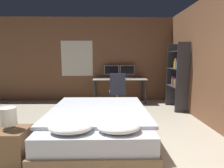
% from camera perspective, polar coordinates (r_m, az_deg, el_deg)
% --- Properties ---
extents(wall_back, '(12.00, 0.08, 2.70)m').
position_cam_1_polar(wall_back, '(5.81, -0.55, 7.92)').
color(wall_back, brown).
rests_on(wall_back, ground_plane).
extents(bed, '(1.66, 2.08, 0.59)m').
position_cam_1_polar(bed, '(3.10, -4.47, -13.03)').
color(bed, '#846647').
rests_on(bed, ground_plane).
extents(nightstand, '(0.44, 0.39, 0.49)m').
position_cam_1_polar(nightstand, '(2.74, -30.05, -17.47)').
color(nightstand, brown).
rests_on(nightstand, ground_plane).
extents(bedside_lamp, '(0.19, 0.19, 0.29)m').
position_cam_1_polar(bedside_lamp, '(2.60, -30.71, -9.18)').
color(bedside_lamp, gray).
rests_on(bedside_lamp, nightstand).
extents(desk, '(1.65, 0.60, 0.77)m').
position_cam_1_polar(desk, '(5.50, 2.54, 0.87)').
color(desk, beige).
rests_on(desk, ground_plane).
extents(monitor_left, '(0.47, 0.16, 0.40)m').
position_cam_1_polar(monitor_left, '(5.65, -0.14, 4.36)').
color(monitor_left, '#B7B7BC').
rests_on(monitor_left, desk).
extents(monitor_right, '(0.47, 0.16, 0.40)m').
position_cam_1_polar(monitor_right, '(5.68, 5.00, 4.35)').
color(monitor_right, '#B7B7BC').
rests_on(monitor_right, desk).
extents(keyboard, '(0.42, 0.13, 0.02)m').
position_cam_1_polar(keyboard, '(5.29, 2.68, 1.68)').
color(keyboard, '#B7B7BC').
rests_on(keyboard, desk).
extents(computer_mouse, '(0.07, 0.05, 0.04)m').
position_cam_1_polar(computer_mouse, '(5.32, 5.88, 1.78)').
color(computer_mouse, '#B7B7BC').
rests_on(computer_mouse, desk).
extents(office_chair, '(0.52, 0.52, 1.00)m').
position_cam_1_polar(office_chair, '(4.88, 1.73, -3.39)').
color(office_chair, black).
rests_on(office_chair, ground_plane).
extents(bookshelf, '(0.32, 0.77, 1.80)m').
position_cam_1_polar(bookshelf, '(5.04, 20.78, 3.08)').
color(bookshelf, '#333338').
rests_on(bookshelf, ground_plane).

